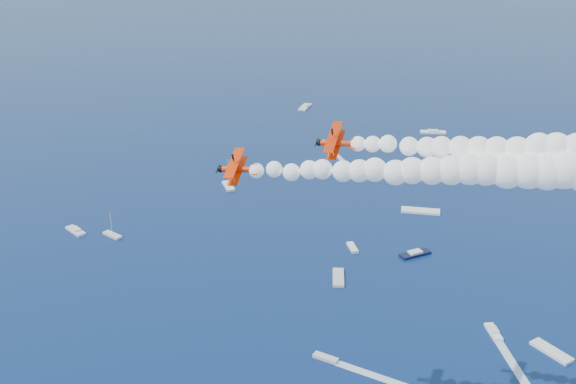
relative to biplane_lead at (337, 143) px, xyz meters
The scene contains 6 objects.
biplane_lead is the anchor object (origin of this frame).
biplane_trail 15.71m from the biplane_lead, 140.28° to the right, with size 6.71×7.53×4.53m, color #F32E05, non-canonical shape.
smoke_trail_lead 27.78m from the biplane_lead, 15.93° to the left, with size 53.27×19.33×9.95m, color white, non-canonical shape.
smoke_trail_trail 14.19m from the biplane_lead, ahead, with size 51.87×23.52×9.95m, color white, non-canonical shape.
spectator_boats 113.66m from the biplane_lead, 92.13° to the left, with size 239.90×191.19×0.70m.
boat_wakes 81.36m from the biplane_lead, 98.95° to the left, with size 124.19×122.02×0.04m.
Camera 1 is at (56.00, -61.05, 92.38)m, focal length 44.01 mm.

